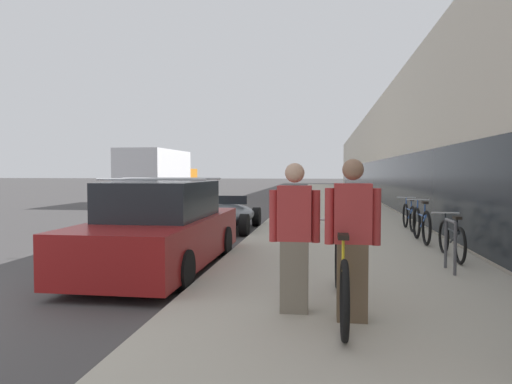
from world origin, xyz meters
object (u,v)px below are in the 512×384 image
Objects in this scene: bike_rack_hoop at (450,240)px; cruiser_bike_farthest at (409,216)px; moving_truck at (159,178)px; vintage_roadster_curbside at (224,216)px; person_rider at (352,240)px; cruiser_bike_middle at (421,224)px; person_bystander at (294,237)px; tandem_bicycle at (341,275)px; cruiser_bike_nearest at (451,240)px; parked_sedan_curbside at (162,230)px.

cruiser_bike_farthest is at bearing 86.55° from bike_rack_hoop.
bike_rack_hoop is 0.13× the size of moving_truck.
cruiser_bike_farthest is at bearing 0.33° from vintage_roadster_curbside.
person_rider reaches higher than vintage_roadster_curbside.
vintage_roadster_curbside is at bearing -59.35° from moving_truck.
cruiser_bike_middle is 15.42m from moving_truck.
tandem_bicycle is at bearing 14.28° from person_bystander.
person_bystander is 6.24m from cruiser_bike_middle.
moving_truck is (-10.61, 9.03, 0.93)m from cruiser_bike_farthest.
cruiser_bike_middle is at bearing 69.80° from tandem_bicycle.
moving_truck reaches higher than person_rider.
cruiser_bike_farthest is 0.26× the size of moving_truck.
tandem_bicycle is at bearing -63.31° from moving_truck.
moving_truck is (-10.28, 14.45, 0.79)m from bike_rack_hoop.
vintage_roadster_curbside is at bearing 141.11° from cruiser_bike_nearest.
cruiser_bike_nearest is 4.26m from cruiser_bike_farthest.
cruiser_bike_nearest is (2.69, 3.65, -0.51)m from person_bystander.
person_bystander is (-0.53, -0.13, 0.45)m from tandem_bicycle.
cruiser_bike_nearest is 6.73m from vintage_roadster_curbside.
person_bystander is (-0.64, 0.21, -0.02)m from person_rider.
vintage_roadster_curbside is (-3.19, 8.09, -0.56)m from person_rider.
parked_sedan_curbside is (-4.86, -0.01, 0.08)m from bike_rack_hoop.
parked_sedan_curbside is at bearing -147.78° from cruiser_bike_middle.
cruiser_bike_middle is 1.05× the size of cruiser_bike_farthest.
person_bystander is 0.37× the size of parked_sedan_curbside.
tandem_bicycle is 0.59m from person_rider.
person_bystander reaches higher than vintage_roadster_curbside.
person_rider reaches higher than tandem_bicycle.
tandem_bicycle reaches higher than cruiser_bike_farthest.
person_rider reaches higher than cruiser_bike_farthest.
cruiser_bike_middle is at bearing 65.65° from person_bystander.
cruiser_bike_nearest is at bearing 58.40° from tandem_bicycle.
person_bystander is at bearing -133.54° from bike_rack_hoop.
cruiser_bike_middle is 5.57m from vintage_roadster_curbside.
person_rider is 1.02× the size of person_bystander.
person_rider is at bearing -122.57° from bike_rack_hoop.
cruiser_bike_farthest is (0.33, 5.41, -0.14)m from bike_rack_hoop.
moving_truck is at bearing 128.60° from cruiser_bike_nearest.
cruiser_bike_farthest is at bearing 46.27° from parked_sedan_curbside.
parked_sedan_curbside is at bearing 142.23° from tandem_bicycle.
person_rider reaches higher than person_bystander.
tandem_bicycle is 1.62× the size of person_bystander.
parked_sedan_curbside is at bearing -167.31° from cruiser_bike_nearest.
person_rider is 1.01× the size of cruiser_bike_farthest.
tandem_bicycle is 1.60× the size of cruiser_bike_nearest.
moving_truck is (-8.56, 17.15, 0.42)m from person_rider.
tandem_bicycle is 3.83m from parked_sedan_curbside.
moving_truck reaches higher than person_bystander.
tandem_bicycle reaches higher than cruiser_bike_nearest.
parked_sedan_curbside reaches higher than cruiser_bike_farthest.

